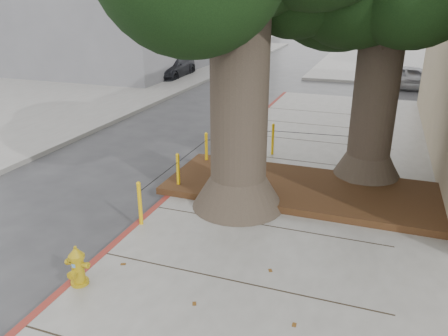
{
  "coord_description": "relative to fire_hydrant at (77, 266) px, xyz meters",
  "views": [
    {
      "loc": [
        2.38,
        -5.7,
        4.48
      ],
      "look_at": [
        -0.55,
        2.46,
        1.1
      ],
      "focal_mm": 35.0,
      "sensor_mm": 36.0,
      "label": 1
    }
  ],
  "objects": [
    {
      "name": "fire_hydrant",
      "position": [
        0.0,
        0.0,
        0.0
      ],
      "size": [
        0.36,
        0.32,
        0.69
      ],
      "rotation": [
        0.0,
        0.0,
        0.04
      ],
      "color": "#B79612",
      "rests_on": "sidewalk_main"
    },
    {
      "name": "bollard_ring",
      "position": [
        0.96,
        5.29,
        0.18
      ],
      "size": [
        3.79,
        5.39,
        0.95
      ],
      "color": "#E7B10C",
      "rests_on": "sidewalk_main"
    },
    {
      "name": "sidewalk_opposite",
      "position": [
        -12.17,
        10.91,
        -0.41
      ],
      "size": [
        14.0,
        60.0,
        0.15
      ],
      "primitive_type": "cube",
      "color": "slate",
      "rests_on": "ground"
    },
    {
      "name": "car_dark",
      "position": [
        -7.67,
        19.07,
        0.15
      ],
      "size": [
        1.96,
        4.46,
        1.27
      ],
      "primitive_type": "imported",
      "rotation": [
        0.0,
        0.0,
        0.04
      ],
      "color": "black",
      "rests_on": "ground"
    },
    {
      "name": "car_silver",
      "position": [
        5.77,
        19.94,
        0.14
      ],
      "size": [
        3.8,
        1.79,
        1.26
      ],
      "primitive_type": "imported",
      "rotation": [
        0.0,
        0.0,
        1.49
      ],
      "color": "#939498",
      "rests_on": "ground"
    },
    {
      "name": "curb_red",
      "position": [
        -0.17,
        3.41,
        -0.41
      ],
      "size": [
        0.14,
        26.0,
        0.16
      ],
      "primitive_type": "cube",
      "color": "maroon",
      "rests_on": "ground"
    },
    {
      "name": "sidewalk_far",
      "position": [
        7.83,
        30.91,
        -0.41
      ],
      "size": [
        16.0,
        20.0,
        0.15
      ],
      "primitive_type": "cube",
      "color": "slate",
      "rests_on": "ground"
    },
    {
      "name": "planter_bed",
      "position": [
        2.73,
        4.81,
        -0.26
      ],
      "size": [
        6.4,
        2.6,
        0.16
      ],
      "primitive_type": "cube",
      "color": "black",
      "rests_on": "sidewalk_main"
    },
    {
      "name": "ground",
      "position": [
        1.83,
        0.91,
        -0.49
      ],
      "size": [
        140.0,
        140.0,
        0.0
      ],
      "primitive_type": "plane",
      "color": "#28282B",
      "rests_on": "ground"
    }
  ]
}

